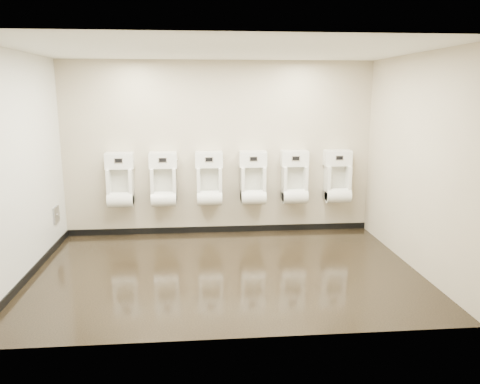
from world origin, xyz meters
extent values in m
cube|color=black|center=(0.00, 0.00, 0.00)|extent=(5.00, 3.50, 0.00)
cube|color=silver|center=(0.00, 0.00, 2.80)|extent=(5.00, 3.50, 0.00)
cube|color=#BBAF94|center=(0.00, 1.75, 1.40)|extent=(5.00, 0.02, 2.80)
cube|color=#BBAF94|center=(0.00, -1.75, 1.40)|extent=(5.00, 0.02, 2.80)
cube|color=#BBAF94|center=(-2.50, 0.00, 1.40)|extent=(0.02, 3.50, 2.80)
cube|color=#BBAF94|center=(2.50, 0.00, 1.40)|extent=(0.02, 3.50, 2.80)
cube|color=white|center=(-2.50, 0.00, 1.40)|extent=(0.01, 3.50, 2.80)
cube|color=black|center=(0.00, 1.74, 0.05)|extent=(5.00, 0.02, 0.10)
cube|color=black|center=(-2.49, 0.00, 0.05)|extent=(0.02, 3.50, 0.10)
cube|color=#9E9EA3|center=(-2.48, 1.20, 0.50)|extent=(0.03, 0.25, 0.25)
cylinder|color=silver|center=(-2.46, 1.20, 0.50)|extent=(0.02, 0.04, 0.04)
cube|color=white|center=(-1.58, 1.61, 0.84)|extent=(0.40, 0.29, 0.56)
cube|color=silver|center=(-1.58, 1.70, 0.88)|extent=(0.30, 0.01, 0.44)
cylinder|color=white|center=(-1.58, 1.53, 0.64)|extent=(0.40, 0.24, 0.24)
cube|color=white|center=(-1.58, 1.65, 1.24)|extent=(0.44, 0.21, 0.24)
cube|color=black|center=(-1.58, 1.53, 1.26)|extent=(0.11, 0.01, 0.06)
cube|color=silver|center=(-1.58, 1.54, 1.26)|extent=(0.13, 0.01, 0.08)
cylinder|color=silver|center=(-1.35, 1.65, 1.24)|extent=(0.01, 0.03, 0.03)
cube|color=white|center=(-0.90, 1.61, 0.84)|extent=(0.40, 0.29, 0.56)
cube|color=silver|center=(-0.90, 1.70, 0.88)|extent=(0.30, 0.01, 0.44)
cylinder|color=white|center=(-0.90, 1.53, 0.64)|extent=(0.40, 0.24, 0.24)
cube|color=white|center=(-0.90, 1.65, 1.24)|extent=(0.44, 0.21, 0.24)
cube|color=black|center=(-0.90, 1.53, 1.26)|extent=(0.11, 0.01, 0.06)
cube|color=silver|center=(-0.90, 1.54, 1.26)|extent=(0.13, 0.01, 0.08)
cylinder|color=silver|center=(-0.67, 1.65, 1.24)|extent=(0.01, 0.03, 0.03)
cube|color=white|center=(-0.17, 1.61, 0.84)|extent=(0.40, 0.29, 0.56)
cube|color=silver|center=(-0.17, 1.70, 0.88)|extent=(0.30, 0.01, 0.44)
cylinder|color=white|center=(-0.17, 1.53, 0.64)|extent=(0.40, 0.24, 0.24)
cube|color=white|center=(-0.17, 1.65, 1.24)|extent=(0.44, 0.21, 0.24)
cube|color=black|center=(-0.17, 1.53, 1.26)|extent=(0.11, 0.01, 0.06)
cube|color=silver|center=(-0.17, 1.54, 1.26)|extent=(0.13, 0.01, 0.08)
cylinder|color=silver|center=(0.06, 1.65, 1.24)|extent=(0.01, 0.03, 0.03)
cube|color=white|center=(0.54, 1.61, 0.84)|extent=(0.40, 0.29, 0.56)
cube|color=silver|center=(0.54, 1.70, 0.88)|extent=(0.30, 0.01, 0.44)
cylinder|color=white|center=(0.54, 1.53, 0.64)|extent=(0.40, 0.24, 0.24)
cube|color=white|center=(0.54, 1.65, 1.24)|extent=(0.44, 0.21, 0.24)
cube|color=black|center=(0.54, 1.53, 1.26)|extent=(0.11, 0.01, 0.06)
cube|color=silver|center=(0.54, 1.54, 1.26)|extent=(0.13, 0.01, 0.08)
cylinder|color=silver|center=(0.77, 1.65, 1.24)|extent=(0.01, 0.03, 0.03)
cube|color=white|center=(1.23, 1.61, 0.84)|extent=(0.40, 0.29, 0.56)
cube|color=silver|center=(1.23, 1.70, 0.88)|extent=(0.30, 0.01, 0.44)
cylinder|color=white|center=(1.23, 1.53, 0.64)|extent=(0.40, 0.24, 0.24)
cube|color=white|center=(1.23, 1.65, 1.24)|extent=(0.44, 0.21, 0.24)
cube|color=black|center=(1.23, 1.53, 1.26)|extent=(0.11, 0.01, 0.06)
cube|color=silver|center=(1.23, 1.54, 1.26)|extent=(0.13, 0.01, 0.08)
cylinder|color=silver|center=(1.45, 1.65, 1.24)|extent=(0.01, 0.03, 0.03)
cube|color=white|center=(1.95, 1.61, 0.84)|extent=(0.40, 0.29, 0.56)
cube|color=silver|center=(1.95, 1.70, 0.88)|extent=(0.30, 0.01, 0.44)
cylinder|color=white|center=(1.95, 1.53, 0.64)|extent=(0.40, 0.24, 0.24)
cube|color=white|center=(1.95, 1.65, 1.24)|extent=(0.44, 0.21, 0.24)
cube|color=black|center=(1.95, 1.53, 1.26)|extent=(0.11, 0.01, 0.06)
cube|color=silver|center=(1.95, 1.54, 1.26)|extent=(0.13, 0.01, 0.08)
cylinder|color=silver|center=(2.17, 1.65, 1.24)|extent=(0.01, 0.03, 0.03)
camera|label=1|loc=(-0.34, -5.81, 2.31)|focal=35.00mm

